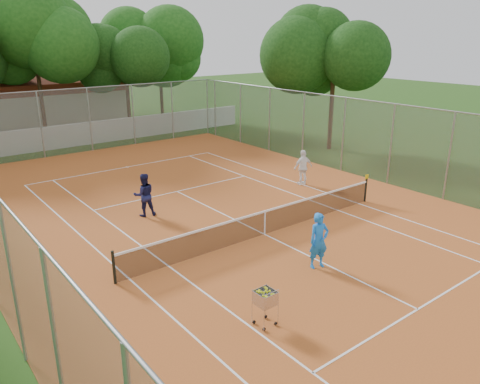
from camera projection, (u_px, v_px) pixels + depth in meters
ground at (265, 235)px, 17.54m from camera, size 120.00×120.00×0.00m
court_pad at (265, 235)px, 17.54m from camera, size 18.00×34.00×0.02m
court_lines at (265, 234)px, 17.53m from camera, size 10.98×23.78×0.01m
tennis_net at (265, 222)px, 17.38m from camera, size 11.88×0.10×0.98m
perimeter_fence at (265, 184)px, 16.90m from camera, size 18.00×34.00×4.00m
boundary_wall at (81, 134)px, 31.49m from camera, size 26.00×0.30×1.50m
clubhouse at (9, 99)px, 37.34m from camera, size 16.40×9.00×4.40m
tropical_trees at (58, 67)px, 32.37m from camera, size 29.00×19.00×10.00m
player_near at (319, 241)px, 14.81m from camera, size 0.76×0.60×1.83m
player_far_left at (144, 195)px, 19.09m from camera, size 1.02×0.89×1.80m
player_far_right at (303, 167)px, 23.10m from camera, size 1.09×0.62×1.76m
ball_hopper at (265, 307)px, 11.91m from camera, size 0.63×0.63×1.07m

